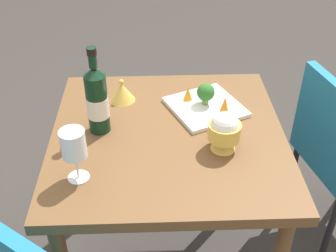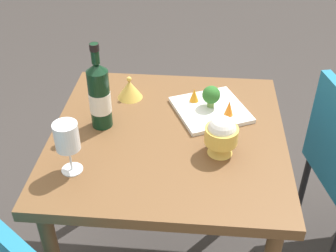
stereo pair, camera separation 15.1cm
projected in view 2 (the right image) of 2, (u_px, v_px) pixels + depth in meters
dining_table at (168, 154)px, 1.59m from camera, size 0.82×0.82×0.76m
wine_bottle at (99, 95)px, 1.49m from camera, size 0.08×0.08×0.32m
wine_glass at (67, 138)px, 1.29m from camera, size 0.08×0.08×0.18m
rice_bowl at (221, 135)px, 1.40m from camera, size 0.11×0.11×0.14m
rice_bowl_lid at (130, 89)px, 1.70m from camera, size 0.10×0.10×0.09m
serving_plate at (211, 110)px, 1.63m from camera, size 0.33×0.33×0.02m
broccoli_floret at (211, 95)px, 1.61m from camera, size 0.07×0.07×0.09m
carrot_garnish_left at (229, 108)px, 1.57m from camera, size 0.03×0.03×0.06m
carrot_garnish_right at (194, 95)px, 1.65m from camera, size 0.04×0.04×0.05m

